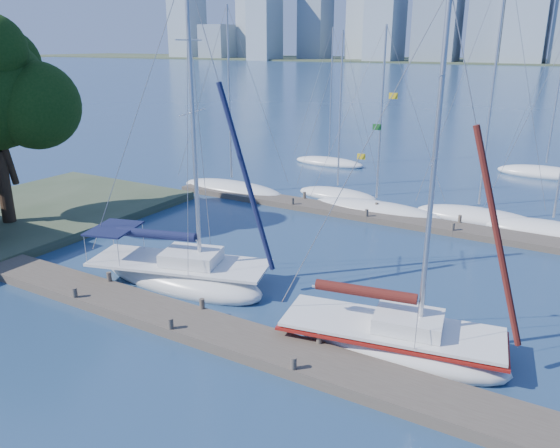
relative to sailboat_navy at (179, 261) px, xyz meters
The scene contains 12 objects.
ground 4.27m from the sailboat_navy, 46.06° to the right, with size 700.00×700.00×0.00m, color navy.
near_dock 4.23m from the sailboat_navy, 46.06° to the right, with size 26.00×2.00×0.40m, color #4C4238.
far_dock 13.92m from the sailboat_navy, 69.46° to the left, with size 30.00×1.80×0.36m, color #4C4238.
sailboat_navy is the anchor object (origin of this frame).
sailboat_maroon 9.93m from the sailboat_navy, ahead, with size 8.29×3.93×12.09m.
bg_boat_0 15.38m from the sailboat_navy, 116.59° to the left, with size 8.47×4.65×12.80m.
bg_boat_1 16.20m from the sailboat_navy, 89.37° to the left, with size 5.99×3.17×11.15m.
bg_boat_2 14.70m from the sailboat_navy, 75.38° to the left, with size 8.44×5.12×11.41m.
bg_boat_3 18.37m from the sailboat_navy, 58.84° to the left, with size 7.61×4.11×14.84m.
bg_boat_4 20.31m from the sailboat_navy, 48.21° to the left, with size 8.01×3.93×12.98m.
bg_boat_6 26.10m from the sailboat_navy, 100.93° to the left, with size 6.63×3.24×11.59m.
bg_boat_7 32.49m from the sailboat_navy, 68.84° to the left, with size 7.50×5.10×13.09m.
Camera 1 is at (12.09, -13.83, 10.08)m, focal length 35.00 mm.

